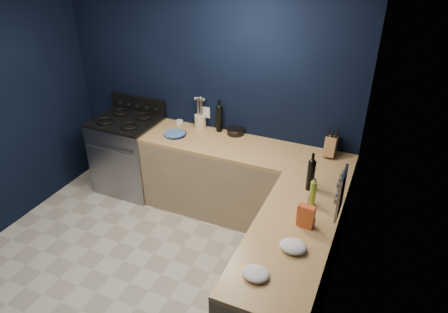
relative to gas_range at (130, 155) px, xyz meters
The scene contains 26 objects.
floor 1.76m from the gas_range, 56.78° to the right, with size 3.50×3.50×0.02m, color beige.
wall_back 1.30m from the gas_range, 20.08° to the left, with size 3.50×0.02×2.60m, color black.
wall_right 3.16m from the gas_range, 27.83° to the right, with size 0.02×3.50×2.60m, color black.
cab_back 1.53m from the gas_range, ahead, with size 2.30×0.63×0.86m, color #9C835F.
top_back 1.59m from the gas_range, ahead, with size 2.30×0.63×0.04m, color olive.
cab_right 2.62m from the gas_range, 25.64° to the right, with size 0.63×1.67×0.86m, color #9C835F.
top_right 2.66m from the gas_range, 25.64° to the right, with size 0.63×1.67×0.04m, color olive.
gas_range is the anchor object (origin of this frame).
oven_door 0.32m from the gas_range, 90.00° to the right, with size 0.59×0.02×0.42m, color black.
cooktop 0.48m from the gas_range, ahead, with size 0.76×0.66×0.03m, color black.
backguard 0.65m from the gas_range, 90.00° to the left, with size 0.76×0.06×0.20m, color black.
spice_panel 2.89m from the gas_range, 18.08° to the right, with size 0.02×0.28×0.38m, color gray.
wall_outlet 1.16m from the gas_range, 18.88° to the left, with size 0.09×0.02×0.13m, color white.
plate_stack 0.84m from the gas_range, ahead, with size 0.24×0.24×0.03m, color #33549A.
ramekin 0.79m from the gas_range, 24.61° to the left, with size 0.09×0.09×0.03m, color white.
utensil_crock 1.06m from the gas_range, 16.12° to the left, with size 0.13×0.13×0.16m, color beige.
wine_bottle_back 1.29m from the gas_range, 13.57° to the left, with size 0.07×0.07×0.30m, color black.
lemon_basket 1.43m from the gas_range, 11.55° to the left, with size 0.19×0.19×0.07m, color black.
knife_block 2.47m from the gas_range, ahead, with size 0.11×0.19×0.20m, color olive.
wine_bottle_right 2.48m from the gas_range, 11.84° to the right, with size 0.07×0.07×0.29m, color black.
oil_bottle 2.60m from the gas_range, 16.64° to the right, with size 0.05×0.05×0.24m, color #81AA2D.
spice_jar_near 2.57m from the gas_range, 16.68° to the right, with size 0.05×0.05×0.10m, color olive.
spice_jar_far 2.74m from the gas_range, 21.89° to the right, with size 0.04×0.04×0.08m, color olive.
crouton_bag 2.70m from the gas_range, 22.70° to the right, with size 0.13×0.06×0.19m, color red.
towel_front 2.81m from the gas_range, 28.66° to the right, with size 0.20×0.17×0.07m, color white.
towel_end 2.87m from the gas_range, 36.57° to the right, with size 0.18×0.17×0.06m, color white.
Camera 1 is at (1.95, -2.18, 2.98)m, focal length 32.63 mm.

